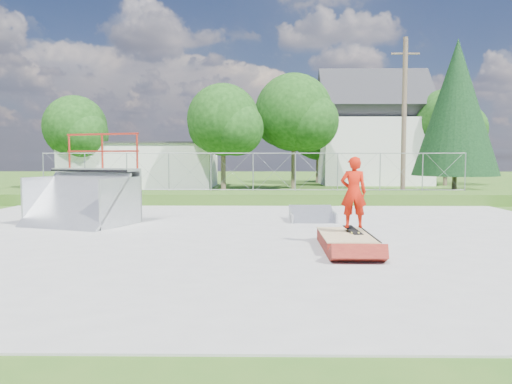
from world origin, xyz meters
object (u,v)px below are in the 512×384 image
at_px(grind_box, 346,241).
at_px(flat_bank_ramp, 312,215).
at_px(quarter_pipe, 79,179).
at_px(skater, 353,195).

height_order(grind_box, flat_bank_ramp, flat_bank_ramp).
bearing_deg(grind_box, flat_bank_ramp, 94.28).
bearing_deg(quarter_pipe, skater, -5.33).
bearing_deg(flat_bank_ramp, quarter_pipe, -172.64).
bearing_deg(quarter_pipe, grind_box, -7.48).
height_order(quarter_pipe, flat_bank_ramp, quarter_pipe).
bearing_deg(flat_bank_ramp, skater, -84.41).
bearing_deg(quarter_pipe, flat_bank_ramp, 27.28).
bearing_deg(skater, quarter_pipe, -20.72).
distance_m(grind_box, flat_bank_ramp, 4.80).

